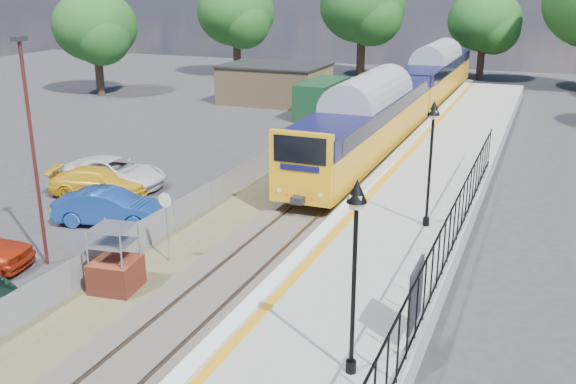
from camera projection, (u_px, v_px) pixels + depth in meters
The scene contains 17 objects.
ground at pixel (221, 292), 20.40m from camera, with size 120.00×120.00×0.00m, color #2D2D30.
track_bed at pixel (313, 198), 29.05m from camera, with size 5.90×80.00×0.29m.
platform at pixel (407, 216), 25.77m from camera, with size 5.00×70.00×0.90m, color gray.
platform_edge at pixel (358, 199), 26.38m from camera, with size 0.90×70.00×0.01m.
victorian_lamp_south at pixel (356, 234), 13.56m from camera, with size 0.44×0.44×4.60m.
victorian_lamp_north at pixel (432, 135), 22.43m from camera, with size 0.44×0.44×4.60m.
palisade_fence at pixel (445, 243), 19.43m from camera, with size 0.12×26.00×2.00m.
wire_fence at pixel (259, 166), 32.28m from camera, with size 0.06×52.00×1.20m.
outbuilding at pixel (284, 86), 51.32m from camera, with size 10.80×10.10×3.12m.
tree_line at pixel (465, 17), 54.77m from camera, with size 56.80×43.80×11.88m.
train at pixel (409, 91), 43.70m from camera, with size 2.82×40.83×3.51m.
brick_plinth at pixel (115, 260), 20.15m from camera, with size 1.54×1.54×2.21m.
speed_sign at pixel (166, 216), 21.98m from camera, with size 0.52×0.12×2.58m.
carpark_lamp at pixel (32, 142), 21.04m from camera, with size 0.25×0.50×7.77m.
car_blue at pixel (110, 207), 25.91m from camera, with size 1.54×4.40×1.45m, color navy.
car_yellow at pixel (99, 182), 29.43m from camera, with size 1.84×4.53×1.31m, color gold.
car_white at pixel (113, 173), 30.63m from camera, with size 2.39×5.18×1.44m, color silver.
Camera 1 is at (8.98, -16.22, 9.34)m, focal length 40.00 mm.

